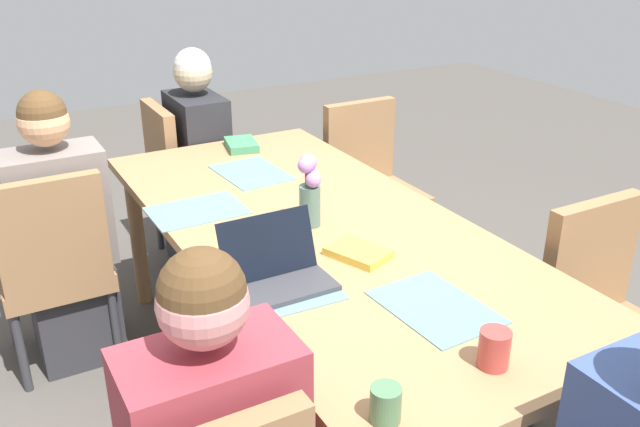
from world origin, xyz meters
The scene contains 19 objects.
ground_plane centered at (0.00, 0.00, 0.00)m, with size 10.00×10.00×0.00m, color #4C4742.
dining_table centered at (0.00, 0.00, 0.69)m, with size 2.29×1.02×0.76m.
chair_head_right_left_mid centered at (1.42, 0.06, 0.50)m, with size 0.44×0.44×0.90m.
person_head_right_left_mid centered at (1.36, -0.01, 0.53)m, with size 0.40×0.36×1.19m.
chair_far_left_far centered at (0.71, 0.87, 0.50)m, with size 0.44×0.44×0.90m.
person_far_left_far centered at (0.78, 0.81, 0.53)m, with size 0.36×0.40×1.19m.
chair_near_right_mid centered at (-0.69, -0.80, 0.50)m, with size 0.44×0.44×0.90m.
chair_near_right_far centered at (0.88, -0.80, 0.50)m, with size 0.44×0.44×0.90m.
flower_vase centered at (0.02, 0.03, 0.90)m, with size 0.09×0.08×0.27m.
placemat_far_left_near centered at (-0.37, 0.35, 0.76)m, with size 0.36×0.26×0.00m, color slate.
placemat_head_right_left_mid centered at (0.64, -0.01, 0.76)m, with size 0.36×0.26×0.00m, color slate.
placemat_far_left_far centered at (0.35, 0.35, 0.76)m, with size 0.36×0.26×0.00m, color slate.
placemat_head_left_right_near centered at (-0.67, -0.02, 0.76)m, with size 0.36×0.26×0.00m, color slate.
laptop_far_left_near centered at (-0.32, 0.33, 0.80)m, with size 0.22×0.32×0.21m.
coffee_mug_near_left centered at (-0.96, 0.03, 0.81)m, with size 0.08×0.08×0.10m, color #AD3D38.
coffee_mug_near_right centered at (-0.10, 0.36, 0.80)m, with size 0.09×0.09×0.08m, color #232328.
coffee_mug_centre_left centered at (-1.00, 0.39, 0.80)m, with size 0.07×0.07×0.09m, color #47704C.
book_red_cover centered at (-0.28, 0.01, 0.77)m, with size 0.20×0.14×0.03m, color gold.
book_blue_cover centered at (0.98, -0.10, 0.77)m, with size 0.20×0.14×0.04m, color #3D7F56.
Camera 1 is at (-2.02, 1.12, 1.83)m, focal length 38.54 mm.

